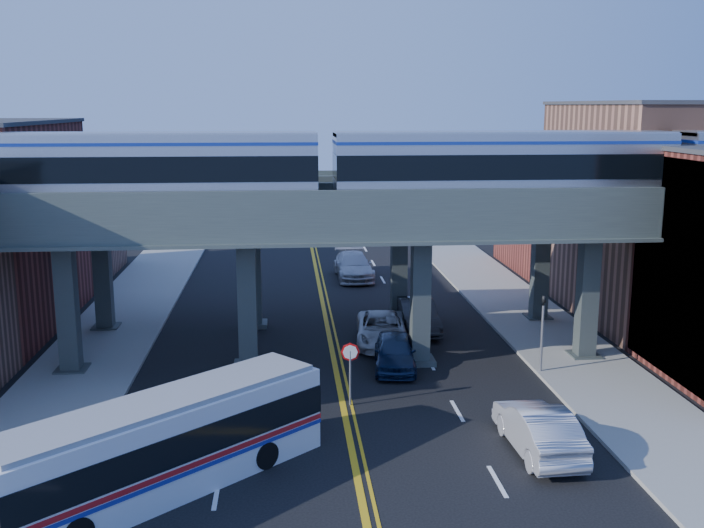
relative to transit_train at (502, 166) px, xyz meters
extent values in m
plane|color=black|center=(-7.63, -8.00, -9.27)|extent=(120.00, 120.00, 0.00)
cube|color=gray|center=(-19.13, 2.00, -9.19)|extent=(5.00, 70.00, 0.16)
cube|color=gray|center=(3.87, 2.00, -9.19)|extent=(5.00, 70.00, 0.16)
cube|color=#8E5E49|center=(-26.13, 21.00, -5.27)|extent=(8.00, 10.00, 8.00)
cube|color=#8E5E49|center=(10.87, 8.00, -3.27)|extent=(8.00, 14.00, 12.00)
cube|color=brown|center=(10.87, 21.00, -4.77)|extent=(8.00, 10.00, 9.00)
cube|color=teal|center=(6.92, -4.00, -4.52)|extent=(0.10, 9.50, 9.50)
cube|color=#3C4544|center=(-19.63, 0.00, -6.27)|extent=(0.85, 0.85, 6.00)
cube|color=#3C4544|center=(-11.63, 0.00, -6.27)|extent=(0.85, 0.85, 6.00)
cube|color=#3C4544|center=(-3.63, 0.00, -6.27)|extent=(0.85, 0.85, 6.00)
cube|color=#3C4544|center=(4.37, 0.00, -6.27)|extent=(0.85, 0.85, 6.00)
cube|color=#47514B|center=(-7.63, 0.00, -2.57)|extent=(52.00, 3.60, 1.40)
cube|color=#3C4544|center=(-19.63, 7.00, -6.27)|extent=(0.85, 0.85, 6.00)
cube|color=#3C4544|center=(-11.63, 7.00, -6.27)|extent=(0.85, 0.85, 6.00)
cube|color=#3C4544|center=(-3.63, 7.00, -6.27)|extent=(0.85, 0.85, 6.00)
cube|color=#3C4544|center=(4.37, 7.00, -6.27)|extent=(0.85, 0.85, 6.00)
cube|color=#47514B|center=(-7.63, 7.00, -2.57)|extent=(52.00, 3.60, 1.40)
cube|color=black|center=(-20.87, 0.00, -1.74)|extent=(2.20, 2.20, 0.25)
cube|color=black|center=(-11.14, 0.00, -1.74)|extent=(2.20, 2.20, 0.25)
cube|color=#AAACB4|center=(-16.01, 0.00, -0.02)|extent=(15.21, 2.90, 3.20)
cube|color=black|center=(-16.01, 0.00, 0.13)|extent=(15.23, 2.96, 1.10)
cube|color=black|center=(-4.87, 0.00, -1.74)|extent=(2.20, 2.20, 0.25)
cube|color=black|center=(4.87, 0.00, -1.74)|extent=(2.20, 2.20, 0.25)
cube|color=#AAACB4|center=(0.00, 0.00, -0.02)|extent=(15.21, 2.90, 3.20)
cube|color=black|center=(0.00, 0.00, 0.13)|extent=(15.23, 2.96, 1.10)
cylinder|color=slate|center=(-7.33, -5.00, -8.12)|extent=(0.09, 0.09, 2.30)
cylinder|color=red|center=(-7.33, -5.00, -7.02)|extent=(0.76, 0.04, 0.76)
cylinder|color=slate|center=(1.57, -2.00, -7.67)|extent=(0.12, 0.12, 3.20)
imported|color=black|center=(1.57, -2.00, -5.62)|extent=(0.15, 0.18, 0.90)
cube|color=silver|center=(-13.73, -11.62, -7.82)|extent=(10.00, 9.24, 2.90)
cube|color=black|center=(-13.73, -11.62, -7.45)|extent=(10.07, 9.32, 0.98)
cube|color=#B21419|center=(-13.73, -11.62, -8.10)|extent=(10.07, 9.31, 0.17)
cylinder|color=black|center=(-16.41, -14.00, -8.80)|extent=(2.37, 2.51, 0.93)
cylinder|color=black|center=(-11.38, -9.54, -8.80)|extent=(2.37, 2.51, 0.93)
imported|color=#101C3B|center=(-4.91, -0.66, -8.48)|extent=(2.33, 4.80, 1.58)
imported|color=#2A2A2D|center=(-2.86, 5.36, -8.41)|extent=(1.91, 5.24, 1.71)
imported|color=silver|center=(-5.03, 3.19, -8.50)|extent=(3.06, 5.73, 1.53)
imported|color=#BAB9BE|center=(-5.11, 18.78, -8.39)|extent=(2.64, 6.13, 1.76)
imported|color=#AFAFB4|center=(-1.13, -9.91, -8.41)|extent=(2.00, 5.25, 1.71)
camera|label=1|loc=(-9.83, -34.95, 2.68)|focal=40.00mm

